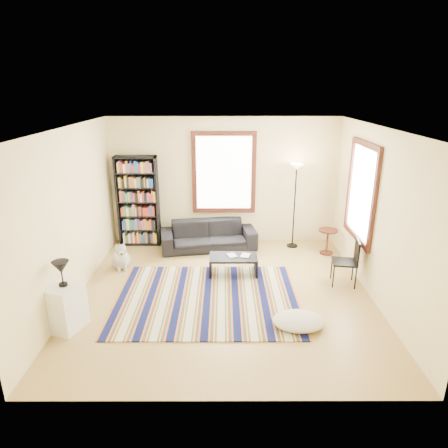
{
  "coord_description": "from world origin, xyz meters",
  "views": [
    {
      "loc": [
        -0.01,
        -6.14,
        3.4
      ],
      "look_at": [
        0.0,
        0.5,
        1.1
      ],
      "focal_mm": 32.0,
      "sensor_mm": 36.0,
      "label": 1
    }
  ],
  "objects_px": {
    "sofa": "(208,235)",
    "side_table": "(327,242)",
    "folding_chair": "(344,262)",
    "floor_cushion": "(299,321)",
    "bookshelf": "(138,201)",
    "dog": "(121,255)",
    "coffee_table": "(233,265)",
    "floor_lamp": "(294,206)",
    "white_cabinet": "(67,307)"
  },
  "relations": [
    {
      "from": "bookshelf",
      "to": "side_table",
      "type": "relative_size",
      "value": 3.7
    },
    {
      "from": "sofa",
      "to": "dog",
      "type": "bearing_deg",
      "value": -158.14
    },
    {
      "from": "folding_chair",
      "to": "dog",
      "type": "height_order",
      "value": "folding_chair"
    },
    {
      "from": "bookshelf",
      "to": "folding_chair",
      "type": "distance_m",
      "value": 4.53
    },
    {
      "from": "sofa",
      "to": "coffee_table",
      "type": "xyz_separation_m",
      "value": [
        0.52,
        -1.29,
        -0.12
      ]
    },
    {
      "from": "coffee_table",
      "to": "folding_chair",
      "type": "relative_size",
      "value": 1.05
    },
    {
      "from": "floor_cushion",
      "to": "dog",
      "type": "bearing_deg",
      "value": 146.93
    },
    {
      "from": "coffee_table",
      "to": "white_cabinet",
      "type": "bearing_deg",
      "value": -143.95
    },
    {
      "from": "bookshelf",
      "to": "floor_cushion",
      "type": "bearing_deg",
      "value": -48.02
    },
    {
      "from": "sofa",
      "to": "floor_lamp",
      "type": "relative_size",
      "value": 1.11
    },
    {
      "from": "sofa",
      "to": "side_table",
      "type": "distance_m",
      "value": 2.56
    },
    {
      "from": "coffee_table",
      "to": "dog",
      "type": "height_order",
      "value": "dog"
    },
    {
      "from": "side_table",
      "to": "folding_chair",
      "type": "relative_size",
      "value": 0.63
    },
    {
      "from": "coffee_table",
      "to": "floor_cushion",
      "type": "distance_m",
      "value": 2.01
    },
    {
      "from": "sofa",
      "to": "side_table",
      "type": "xyz_separation_m",
      "value": [
        2.54,
        -0.31,
        -0.03
      ]
    },
    {
      "from": "bookshelf",
      "to": "floor_cushion",
      "type": "xyz_separation_m",
      "value": [
        3.0,
        -3.33,
        -0.9
      ]
    },
    {
      "from": "sofa",
      "to": "floor_cushion",
      "type": "xyz_separation_m",
      "value": [
        1.45,
        -3.06,
        -0.2
      ]
    },
    {
      "from": "floor_cushion",
      "to": "white_cabinet",
      "type": "distance_m",
      "value": 3.42
    },
    {
      "from": "floor_lamp",
      "to": "side_table",
      "type": "height_order",
      "value": "floor_lamp"
    },
    {
      "from": "floor_cushion",
      "to": "white_cabinet",
      "type": "bearing_deg",
      "value": -179.57
    },
    {
      "from": "dog",
      "to": "coffee_table",
      "type": "bearing_deg",
      "value": -25.25
    },
    {
      "from": "sofa",
      "to": "floor_lamp",
      "type": "xyz_separation_m",
      "value": [
        1.87,
        0.1,
        0.63
      ]
    },
    {
      "from": "dog",
      "to": "side_table",
      "type": "bearing_deg",
      "value": -8.83
    },
    {
      "from": "floor_lamp",
      "to": "sofa",
      "type": "bearing_deg",
      "value": -176.94
    },
    {
      "from": "folding_chair",
      "to": "sofa",
      "type": "bearing_deg",
      "value": 155.03
    },
    {
      "from": "coffee_table",
      "to": "floor_lamp",
      "type": "xyz_separation_m",
      "value": [
        1.35,
        1.39,
        0.75
      ]
    },
    {
      "from": "coffee_table",
      "to": "floor_cushion",
      "type": "bearing_deg",
      "value": -62.32
    },
    {
      "from": "side_table",
      "to": "dog",
      "type": "relative_size",
      "value": 0.97
    },
    {
      "from": "bookshelf",
      "to": "side_table",
      "type": "distance_m",
      "value": 4.19
    },
    {
      "from": "floor_lamp",
      "to": "coffee_table",
      "type": "bearing_deg",
      "value": -134.32
    },
    {
      "from": "floor_cushion",
      "to": "floor_lamp",
      "type": "distance_m",
      "value": 3.3
    },
    {
      "from": "coffee_table",
      "to": "folding_chair",
      "type": "bearing_deg",
      "value": -11.72
    },
    {
      "from": "sofa",
      "to": "folding_chair",
      "type": "bearing_deg",
      "value": -43.67
    },
    {
      "from": "folding_chair",
      "to": "white_cabinet",
      "type": "bearing_deg",
      "value": -153.33
    },
    {
      "from": "floor_cushion",
      "to": "folding_chair",
      "type": "relative_size",
      "value": 0.92
    },
    {
      "from": "folding_chair",
      "to": "floor_lamp",
      "type": "bearing_deg",
      "value": 118.33
    },
    {
      "from": "floor_lamp",
      "to": "bookshelf",
      "type": "bearing_deg",
      "value": 177.15
    },
    {
      "from": "bookshelf",
      "to": "white_cabinet",
      "type": "xyz_separation_m",
      "value": [
        -0.41,
        -3.36,
        -0.65
      ]
    },
    {
      "from": "sofa",
      "to": "dog",
      "type": "height_order",
      "value": "sofa"
    },
    {
      "from": "side_table",
      "to": "bookshelf",
      "type": "bearing_deg",
      "value": 171.96
    },
    {
      "from": "coffee_table",
      "to": "side_table",
      "type": "bearing_deg",
      "value": 25.81
    },
    {
      "from": "floor_cushion",
      "to": "folding_chair",
      "type": "xyz_separation_m",
      "value": [
        1.04,
        1.37,
        0.33
      ]
    },
    {
      "from": "sofa",
      "to": "floor_cushion",
      "type": "bearing_deg",
      "value": -74.1
    },
    {
      "from": "bookshelf",
      "to": "coffee_table",
      "type": "distance_m",
      "value": 2.71
    },
    {
      "from": "sofa",
      "to": "floor_cushion",
      "type": "distance_m",
      "value": 3.39
    },
    {
      "from": "side_table",
      "to": "dog",
      "type": "bearing_deg",
      "value": -170.38
    },
    {
      "from": "sofa",
      "to": "folding_chair",
      "type": "height_order",
      "value": "folding_chair"
    },
    {
      "from": "sofa",
      "to": "coffee_table",
      "type": "distance_m",
      "value": 1.39
    },
    {
      "from": "folding_chair",
      "to": "white_cabinet",
      "type": "relative_size",
      "value": 1.23
    },
    {
      "from": "sofa",
      "to": "floor_lamp",
      "type": "bearing_deg",
      "value": -6.36
    }
  ]
}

